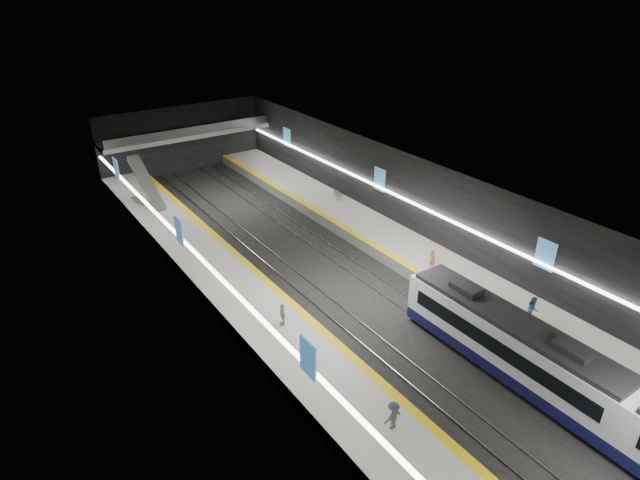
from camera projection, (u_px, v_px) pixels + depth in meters
ground at (361, 300)px, 40.35m from camera, size 70.00×70.00×0.00m
ceiling at (365, 203)px, 36.71m from camera, size 20.00×70.00×0.04m
wall_left at (238, 297)px, 33.52m from camera, size 0.04×70.00×8.00m
wall_right at (459, 221)px, 43.54m from camera, size 0.04×70.00×8.00m
wall_back at (182, 139)px, 64.29m from camera, size 20.00×0.04×8.00m
platform_left at (274, 329)px, 36.36m from camera, size 5.00×70.00×1.00m
tile_surface_left at (274, 323)px, 36.13m from camera, size 5.00×70.00×0.02m
tactile_strip_left at (301, 312)px, 37.23m from camera, size 0.60×70.00×0.02m
platform_right at (433, 267)px, 43.88m from camera, size 5.00×70.00×1.00m
tile_surface_right at (433, 261)px, 43.65m from camera, size 5.00×70.00×0.02m
tactile_strip_right at (414, 269)px, 42.54m from camera, size 0.60×70.00×0.02m
rails at (361, 300)px, 40.32m from camera, size 6.52×70.00×0.12m
train at (633, 420)px, 26.79m from camera, size 2.69×30.05×3.60m
ad_posters at (354, 243)px, 39.04m from camera, size 19.94×53.50×2.20m
cove_light_left at (241, 298)px, 33.71m from camera, size 0.25×68.60×0.12m
cove_light_right at (457, 224)px, 43.53m from camera, size 0.25×68.60×0.12m
mezzanine_bridge at (188, 135)px, 62.29m from camera, size 20.00×3.00×1.50m
escalator at (146, 182)px, 54.40m from camera, size 1.20×7.50×3.92m
bench_left_far at (139, 201)px, 54.40m from camera, size 0.99×2.00×0.47m
bench_right_far at (338, 195)px, 55.76m from camera, size 1.10×1.90×0.45m
passenger_right_a at (432, 259)px, 42.33m from camera, size 0.43×0.61×1.61m
passenger_right_b at (533, 309)px, 36.01m from camera, size 1.13×1.09×1.83m
passenger_left_a at (282, 314)px, 35.58m from camera, size 0.67×1.06×1.67m
passenger_left_b at (393, 416)px, 27.51m from camera, size 1.12×0.69×1.67m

